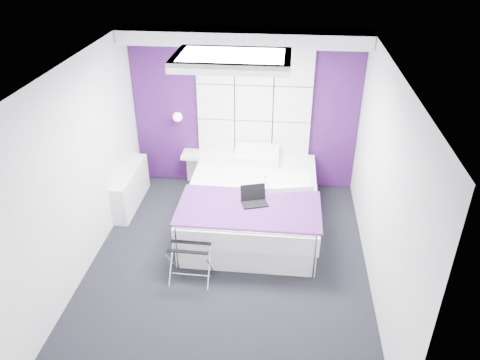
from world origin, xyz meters
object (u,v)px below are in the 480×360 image
object	(u,v)px
wall_lamp	(178,116)
radiator	(131,188)
bed	(252,203)
luggage_rack	(190,263)
nightstand	(197,154)
laptop	(255,198)

from	to	relation	value
wall_lamp	radiator	xyz separation A→B (m)	(-0.64, -0.76, -0.92)
bed	luggage_rack	xyz separation A→B (m)	(-0.66, -1.31, -0.09)
nightstand	laptop	distance (m)	1.82
luggage_rack	nightstand	bearing A→B (deg)	99.48
luggage_rack	laptop	bearing A→B (deg)	50.81
bed	laptop	distance (m)	0.59
radiator	bed	size ratio (longest dim) A/B	0.52
radiator	bed	world-z (taller)	bed
wall_lamp	laptop	distance (m)	2.09
radiator	laptop	xyz separation A→B (m)	(1.99, -0.75, 0.40)
laptop	luggage_rack	bearing A→B (deg)	-148.17
laptop	nightstand	bearing A→B (deg)	108.17
wall_lamp	radiator	world-z (taller)	wall_lamp
radiator	luggage_rack	world-z (taller)	radiator
nightstand	laptop	xyz separation A→B (m)	(1.07, -1.47, 0.13)
radiator	luggage_rack	bearing A→B (deg)	-51.91
luggage_rack	laptop	world-z (taller)	laptop
radiator	laptop	size ratio (longest dim) A/B	3.57
bed	nightstand	world-z (taller)	bed
laptop	bed	bearing A→B (deg)	80.30
luggage_rack	radiator	bearing A→B (deg)	129.24
wall_lamp	luggage_rack	distance (m)	2.63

